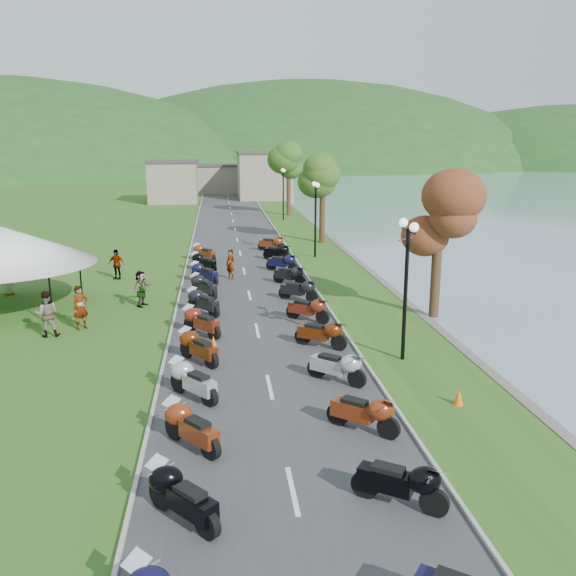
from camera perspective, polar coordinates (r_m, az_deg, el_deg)
name	(u,v)px	position (r m, az deg, el deg)	size (l,w,h in m)	color
road	(240,253)	(42.92, -4.50, 3.24)	(7.00, 120.00, 0.02)	#3C3C3F
hills_backdrop	(221,165)	(202.35, -6.32, 11.35)	(360.00, 120.00, 76.00)	#285621
far_building	(213,179)	(87.35, -7.04, 10.10)	(18.00, 16.00, 5.00)	gray
moto_row_left	(198,349)	(21.89, -8.43, -5.63)	(2.60, 39.89, 1.10)	#331411
moto_row_right	(320,334)	(23.28, 2.99, -4.30)	(2.60, 44.31, 1.10)	#331411
vendor_tent_main	(1,269)	(30.89, -25.28, 1.65)	(5.74, 5.74, 4.00)	white
tree_lakeside	(438,240)	(27.51, 13.84, 4.35)	(2.50, 2.50, 6.93)	#3D671E
pedestrian_a	(82,329)	(27.13, -18.70, -3.63)	(0.68, 0.50, 1.86)	slate
pedestrian_b	(49,336)	(26.58, -21.47, -4.22)	(0.91, 0.50, 1.88)	slate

